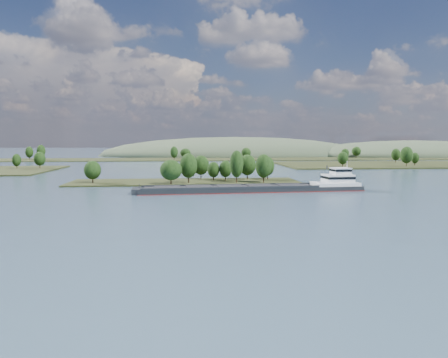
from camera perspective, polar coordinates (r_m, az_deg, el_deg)
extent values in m
plane|color=#3B5066|center=(133.41, -5.11, -3.00)|extent=(1800.00, 1800.00, 0.00)
cube|color=black|center=(192.99, -5.10, -0.47)|extent=(100.00, 30.00, 1.20)
cylinder|color=black|center=(185.26, 1.65, 0.20)|extent=(0.50, 0.50, 4.52)
ellipsoid|color=black|center=(184.85, 1.66, 1.98)|extent=(5.88, 5.88, 11.62)
cylinder|color=black|center=(205.00, -3.03, 0.55)|extent=(0.50, 0.50, 3.59)
ellipsoid|color=black|center=(204.69, -3.04, 1.82)|extent=(7.79, 7.79, 9.23)
cylinder|color=black|center=(185.66, -4.65, 0.13)|extent=(0.50, 0.50, 4.10)
ellipsoid|color=black|center=(185.27, -4.66, 1.74)|extent=(7.42, 7.42, 10.55)
cylinder|color=black|center=(195.57, -1.38, 0.21)|extent=(0.50, 0.50, 2.75)
ellipsoid|color=black|center=(195.30, -1.38, 1.23)|extent=(5.47, 5.47, 7.06)
cylinder|color=black|center=(180.58, -6.94, -0.16)|extent=(0.50, 0.50, 3.30)
ellipsoid|color=black|center=(180.24, -6.95, 1.17)|extent=(9.05, 9.05, 8.49)
cylinder|color=black|center=(192.78, -16.77, -0.04)|extent=(0.50, 0.50, 3.08)
ellipsoid|color=black|center=(192.48, -16.80, 1.13)|extent=(7.24, 7.24, 7.92)
cylinder|color=black|center=(195.00, 0.20, 0.23)|extent=(0.50, 0.50, 2.98)
ellipsoid|color=black|center=(194.71, 0.20, 1.34)|extent=(5.67, 5.67, 7.66)
cylinder|color=black|center=(203.61, 5.71, 0.47)|extent=(0.50, 0.50, 3.40)
ellipsoid|color=black|center=(203.30, 5.72, 1.69)|extent=(6.35, 6.35, 8.75)
cylinder|color=black|center=(187.32, 5.19, 0.16)|extent=(0.50, 0.50, 3.98)
ellipsoid|color=black|center=(186.95, 5.20, 1.70)|extent=(7.04, 7.04, 10.25)
cylinder|color=black|center=(201.74, 3.07, 0.50)|extent=(0.50, 0.50, 3.76)
ellipsoid|color=black|center=(201.40, 3.07, 1.85)|extent=(8.06, 8.06, 9.67)
cylinder|color=black|center=(297.91, -22.91, 1.62)|extent=(0.50, 0.50, 3.44)
ellipsoid|color=black|center=(297.70, -22.94, 2.46)|extent=(7.14, 7.14, 8.84)
cylinder|color=black|center=(299.63, -25.43, 1.50)|extent=(0.50, 0.50, 3.05)
ellipsoid|color=black|center=(299.44, -25.46, 2.24)|extent=(5.32, 5.32, 7.84)
cylinder|color=black|center=(301.16, 15.24, 1.86)|extent=(0.50, 0.50, 3.30)
ellipsoid|color=black|center=(300.96, 15.26, 2.66)|extent=(7.03, 7.03, 8.49)
cylinder|color=black|center=(316.60, 22.71, 1.90)|extent=(0.50, 0.50, 4.42)
ellipsoid|color=black|center=(316.37, 22.75, 2.91)|extent=(8.32, 8.32, 11.36)
cylinder|color=black|center=(334.50, 23.66, 1.90)|extent=(0.50, 0.50, 2.98)
ellipsoid|color=black|center=(334.34, 23.68, 2.54)|extent=(5.43, 5.43, 7.66)
cylinder|color=black|center=(368.40, 21.51, 2.29)|extent=(0.50, 0.50, 3.64)
ellipsoid|color=black|center=(368.22, 21.53, 3.00)|extent=(6.89, 6.89, 9.36)
cube|color=black|center=(412.49, -5.10, 2.53)|extent=(900.00, 60.00, 1.20)
cylinder|color=black|center=(432.63, -24.06, 2.57)|extent=(0.50, 0.50, 3.93)
ellipsoid|color=black|center=(432.47, -24.09, 3.23)|extent=(6.97, 6.97, 10.10)
cylinder|color=black|center=(420.55, 15.52, 2.72)|extent=(0.50, 0.50, 3.28)
ellipsoid|color=black|center=(420.40, 15.54, 3.29)|extent=(7.21, 7.21, 8.43)
cylinder|color=black|center=(415.46, -5.06, 2.86)|extent=(0.50, 0.50, 3.28)
ellipsoid|color=black|center=(415.31, -5.06, 3.44)|extent=(9.82, 9.82, 8.44)
cylinder|color=black|center=(461.65, 16.88, 2.91)|extent=(0.50, 0.50, 3.67)
ellipsoid|color=black|center=(461.51, 16.90, 3.49)|extent=(9.06, 9.06, 9.44)
cylinder|color=black|center=(426.46, -22.76, 2.62)|extent=(0.50, 0.50, 4.46)
ellipsoid|color=black|center=(426.29, -22.79, 3.38)|extent=(7.61, 7.61, 11.48)
cylinder|color=black|center=(406.01, 2.91, 2.84)|extent=(0.50, 0.50, 3.55)
ellipsoid|color=black|center=(405.85, 2.91, 3.48)|extent=(8.87, 8.87, 9.14)
cylinder|color=black|center=(392.58, -6.52, 2.77)|extent=(0.50, 0.50, 4.04)
ellipsoid|color=black|center=(392.40, -6.53, 3.52)|extent=(6.80, 6.80, 10.38)
ellipsoid|color=#3A4932|center=(547.94, 23.26, 2.78)|extent=(260.00, 140.00, 36.00)
ellipsoid|color=#3A4932|center=(515.89, 1.59, 3.08)|extent=(320.00, 160.00, 44.00)
cube|color=black|center=(159.82, 3.74, -1.45)|extent=(82.88, 16.39, 2.26)
cube|color=maroon|center=(159.88, 3.74, -1.61)|extent=(83.10, 16.61, 0.26)
cube|color=black|center=(162.95, 0.52, -0.80)|extent=(63.67, 5.16, 0.82)
cube|color=black|center=(153.08, 1.17, -1.19)|extent=(63.67, 5.16, 0.82)
cube|color=black|center=(158.03, 0.83, -1.04)|extent=(62.28, 13.83, 0.31)
cube|color=black|center=(155.62, -7.40, -1.07)|extent=(9.87, 9.11, 0.36)
cube|color=black|center=(156.40, -3.25, -1.00)|extent=(9.87, 9.11, 0.36)
cube|color=black|center=(158.00, 0.83, -0.93)|extent=(9.87, 9.11, 0.36)
cube|color=black|center=(160.37, 4.82, -0.86)|extent=(9.87, 9.11, 0.36)
cube|color=black|center=(163.50, 8.67, -0.78)|extent=(9.87, 9.11, 0.36)
cube|color=black|center=(155.77, -11.37, -1.56)|extent=(3.77, 9.47, 2.06)
cylinder|color=black|center=(155.58, -11.01, -1.03)|extent=(0.26, 0.26, 2.26)
cube|color=white|center=(169.70, 14.30, -0.62)|extent=(17.16, 11.08, 1.24)
cube|color=white|center=(169.93, 14.63, 0.08)|extent=(10.88, 8.98, 3.09)
cube|color=black|center=(169.89, 14.64, 0.22)|extent=(11.10, 9.20, 0.93)
cube|color=white|center=(170.14, 14.97, 0.98)|extent=(6.62, 6.62, 2.26)
cube|color=black|center=(170.11, 14.97, 1.12)|extent=(6.84, 6.84, 0.82)
cube|color=white|center=(170.05, 14.98, 1.40)|extent=(7.06, 7.06, 0.21)
cylinder|color=white|center=(171.06, 15.77, 1.82)|extent=(0.22, 0.22, 2.68)
cylinder|color=black|center=(171.23, 13.30, 1.53)|extent=(0.55, 0.55, 1.24)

